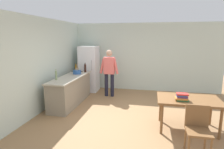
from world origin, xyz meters
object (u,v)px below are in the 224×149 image
person (109,70)px  bottle_vinegar_tall (56,75)px  utensil_jar (77,70)px  dining_table (188,102)px  chair (198,126)px  bottle_wine_dark (85,68)px  refrigerator (89,69)px  book_stack (182,97)px  cooking_pot (77,72)px  bottle_oil_amber (76,68)px

person → bottle_vinegar_tall: (-1.25, -1.56, 0.06)m
person → utensil_jar: person is taller
dining_table → chair: chair is taller
dining_table → chair: size_ratio=1.54×
bottle_wine_dark → person: bearing=10.6°
refrigerator → person: refrigerator is taller
refrigerator → chair: size_ratio=1.98×
utensil_jar → book_stack: utensil_jar is taller
refrigerator → cooking_pot: (-0.06, -1.10, 0.06)m
dining_table → cooking_pot: cooking_pot is taller
dining_table → bottle_wine_dark: (-3.21, 1.99, 0.37)m
refrigerator → utensil_jar: 0.74m
cooking_pot → book_stack: (3.18, -1.77, -0.13)m
person → bottle_vinegar_tall: 2.00m
refrigerator → bottle_vinegar_tall: size_ratio=5.62×
cooking_pot → bottle_wine_dark: bearing=68.2°
person → bottle_oil_amber: 1.28m
refrigerator → cooking_pot: bearing=-93.2°
refrigerator → chair: (3.30, -3.67, -0.37)m
bottle_wine_dark → book_stack: bearing=-35.5°
utensil_jar → refrigerator: bearing=72.2°
book_stack → bottle_wine_dark: bearing=144.5°
bottle_oil_amber → person: bearing=0.8°
person → bottle_wine_dark: size_ratio=5.00×
cooking_pot → bottle_vinegar_tall: bottle_vinegar_tall is taller
bottle_vinegar_tall → book_stack: size_ratio=1.12×
person → cooking_pot: 1.15m
cooking_pot → bottle_wine_dark: 0.43m
dining_table → bottle_wine_dark: bearing=148.2°
refrigerator → book_stack: size_ratio=6.28×
refrigerator → person: size_ratio=1.06×
cooking_pot → utensil_jar: 0.44m
dining_table → bottle_oil_amber: bottle_oil_amber is taller
chair → bottle_vinegar_tall: bearing=151.9°
refrigerator → bottle_oil_amber: (-0.33, -0.57, 0.12)m
utensil_jar → bottle_wine_dark: bottle_wine_dark is taller
dining_table → bottle_oil_amber: 4.22m
person → bottle_oil_amber: bearing=-179.2°
utensil_jar → book_stack: bearing=-33.1°
cooking_pot → book_stack: cooking_pot is taller
chair → bottle_wine_dark: 4.39m
chair → person: bearing=122.2°
chair → book_stack: book_stack is taller
bottle_oil_amber → book_stack: bottle_oil_amber is taller
cooking_pot → bottle_oil_amber: (-0.27, 0.53, 0.06)m
dining_table → cooking_pot: 3.73m
utensil_jar → dining_table: bearing=-29.6°
dining_table → book_stack: (-0.18, -0.18, 0.16)m
person → chair: (2.35, -3.11, -0.44)m
book_stack → bottle_vinegar_tall: bearing=167.5°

